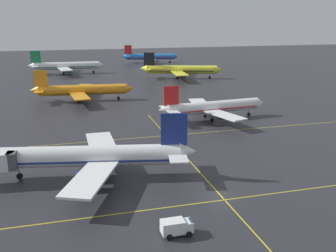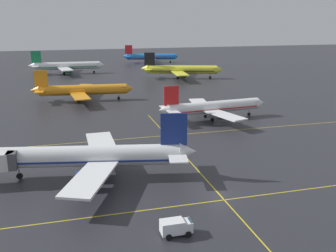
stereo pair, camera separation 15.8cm
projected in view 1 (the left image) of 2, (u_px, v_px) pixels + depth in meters
ground_plane at (220, 194)px, 60.57m from camera, size 600.00×600.00×0.00m
airliner_front_gate at (94, 156)px, 66.15m from camera, size 36.49×31.01×11.40m
airliner_second_row at (213, 107)px, 104.55m from camera, size 32.40×27.83×10.07m
airliner_third_row at (82, 90)px, 128.14m from camera, size 34.24×29.40×10.64m
airliner_far_left_stand at (181, 70)px, 175.56m from camera, size 37.38×31.90×11.84m
airliner_far_right_stand at (66, 66)px, 190.22m from camera, size 37.29×32.18×11.60m
airliner_distant_taxiway at (150, 57)px, 237.15m from camera, size 35.08×29.87×10.94m
taxiway_markings at (189, 161)px, 74.77m from camera, size 163.74×76.17×0.01m
service_truck_red_van at (177, 227)px, 48.98m from camera, size 4.13×2.18×2.10m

